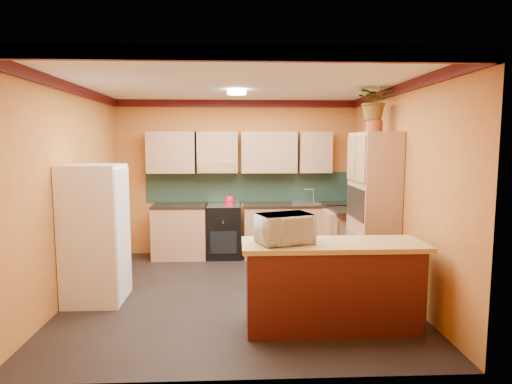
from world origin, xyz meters
TOP-DOWN VIEW (x-y plane):
  - room_shell at (0.02, 0.28)m, footprint 4.24×4.24m
  - base_cabinets_back at (0.39, 1.80)m, footprint 3.65×0.60m
  - countertop_back at (0.39, 1.80)m, footprint 3.65×0.62m
  - stove at (-0.23, 1.80)m, footprint 0.58×0.58m
  - kettle at (-0.13, 1.75)m, footprint 0.20×0.20m
  - sink at (1.17, 1.80)m, footprint 0.48×0.40m
  - base_cabinets_right at (1.80, 1.18)m, footprint 0.60×0.80m
  - countertop_right at (1.80, 1.18)m, footprint 0.62×0.80m
  - fridge at (-1.75, -0.22)m, footprint 0.68×0.66m
  - pantry at (1.85, 0.24)m, footprint 0.48×0.90m
  - fern_pot at (1.85, 0.29)m, footprint 0.22×0.22m
  - fern at (1.85, 0.29)m, footprint 0.55×0.50m
  - breakfast_bar at (1.00, -1.13)m, footprint 1.80×0.55m
  - bar_top at (1.00, -1.13)m, footprint 1.90×0.65m
  - microwave at (0.48, -1.13)m, footprint 0.64×0.54m

SIDE VIEW (x-z plane):
  - base_cabinets_back at x=0.39m, z-range 0.00..0.88m
  - base_cabinets_right at x=1.80m, z-range 0.00..0.88m
  - breakfast_bar at x=1.00m, z-range 0.00..0.88m
  - stove at x=-0.23m, z-range 0.00..0.91m
  - fridge at x=-1.75m, z-range 0.00..1.70m
  - countertop_back at x=0.39m, z-range 0.88..0.92m
  - countertop_right at x=1.80m, z-range 0.88..0.92m
  - bar_top at x=1.00m, z-range 0.88..0.93m
  - sink at x=1.17m, z-range 0.92..0.95m
  - kettle at x=-0.13m, z-range 0.91..1.09m
  - pantry at x=1.85m, z-range 0.00..2.10m
  - microwave at x=0.48m, z-range 0.93..1.23m
  - room_shell at x=0.02m, z-range 0.73..3.45m
  - fern_pot at x=1.85m, z-range 2.10..2.26m
  - fern at x=1.85m, z-range 2.26..2.79m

